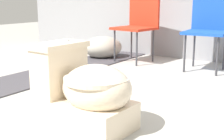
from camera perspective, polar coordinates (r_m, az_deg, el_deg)
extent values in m
plane|color=#A8A59E|center=(1.95, -8.27, -10.61)|extent=(14.00, 14.00, 0.00)
cube|color=#423F44|center=(3.06, -17.57, -2.26)|extent=(0.56, 8.00, 0.01)
cube|color=beige|center=(1.95, -5.00, -7.79)|extent=(0.62, 0.37, 0.17)
ellipsoid|color=beige|center=(1.84, -2.78, -3.33)|extent=(0.46, 0.38, 0.28)
cylinder|color=beige|center=(1.82, -2.80, -1.64)|extent=(0.41, 0.41, 0.03)
cube|color=beige|center=(2.03, -9.55, -0.21)|extent=(0.20, 0.35, 0.30)
cube|color=beige|center=(2.00, -9.73, 4.49)|extent=(0.22, 0.37, 0.04)
cylinder|color=silver|center=(2.05, -8.12, 5.43)|extent=(0.02, 0.02, 0.01)
cube|color=red|center=(3.86, 4.08, 7.60)|extent=(0.49, 0.49, 0.03)
cube|color=red|center=(4.01, 5.90, 10.84)|extent=(0.44, 0.09, 0.40)
cylinder|color=#38383D|center=(3.66, 4.54, 3.86)|extent=(0.02, 0.02, 0.40)
cylinder|color=#38383D|center=(3.86, 0.48, 4.39)|extent=(0.02, 0.02, 0.40)
cylinder|color=#38383D|center=(3.93, 7.51, 4.42)|extent=(0.02, 0.02, 0.40)
cylinder|color=#38383D|center=(4.13, 3.57, 4.90)|extent=(0.02, 0.02, 0.40)
cube|color=#1947B2|center=(3.51, 16.85, 6.56)|extent=(0.46, 0.46, 0.03)
cube|color=#1947B2|center=(3.69, 17.86, 10.13)|extent=(0.44, 0.06, 0.40)
cylinder|color=#38383D|center=(3.34, 18.71, 2.35)|extent=(0.02, 0.02, 0.40)
cylinder|color=#38383D|center=(3.42, 13.15, 2.94)|extent=(0.02, 0.02, 0.40)
cylinder|color=#38383D|center=(3.67, 19.86, 3.16)|extent=(0.02, 0.02, 0.40)
cylinder|color=#38383D|center=(3.74, 14.76, 3.69)|extent=(0.02, 0.02, 0.40)
ellipsoid|color=#ADA899|center=(4.16, -1.69, 4.20)|extent=(0.65, 0.67, 0.29)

